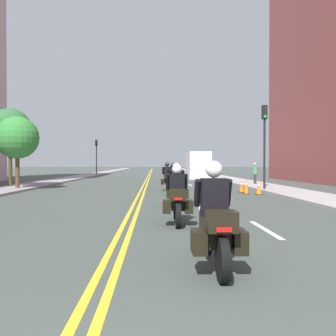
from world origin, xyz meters
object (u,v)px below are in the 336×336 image
object	(u,v)px
motorcycle_4	(167,179)
street_tree_1	(17,138)
pedestrian_1	(255,174)
traffic_light_far	(96,151)
motorcycle_1	(177,199)
traffic_light_near	(264,132)
traffic_cone_1	(242,186)
motorcycle_2	(177,189)
traffic_cone_0	(259,187)
parked_truck	(197,166)
street_tree_0	(10,130)
motorcycle_0	(215,225)
traffic_cone_2	(246,186)
motorcycle_3	(173,182)

from	to	relation	value
motorcycle_4	street_tree_1	size ratio (longest dim) A/B	0.51
pedestrian_1	street_tree_1	bearing A→B (deg)	119.21
motorcycle_4	street_tree_1	world-z (taller)	street_tree_1
traffic_light_far	motorcycle_4	bearing A→B (deg)	-72.76
traffic_light_far	street_tree_1	size ratio (longest dim) A/B	1.08
motorcycle_1	pedestrian_1	size ratio (longest dim) A/B	1.33
traffic_light_near	street_tree_1	world-z (taller)	traffic_light_near
motorcycle_1	traffic_cone_1	world-z (taller)	motorcycle_1
motorcycle_2	traffic_light_far	distance (m)	36.88
motorcycle_2	traffic_cone_0	distance (m)	6.80
motorcycle_2	parked_truck	size ratio (longest dim) A/B	0.35
parked_truck	motorcycle_1	bearing A→B (deg)	-97.75
street_tree_0	motorcycle_2	bearing A→B (deg)	-46.90
traffic_light_far	pedestrian_1	bearing A→B (deg)	-56.46
motorcycle_2	traffic_cone_1	distance (m)	7.76
motorcycle_0	motorcycle_2	distance (m)	7.78
traffic_light_near	parked_truck	xyz separation A→B (m)	(-1.80, 18.00, -2.12)
motorcycle_0	motorcycle_2	bearing A→B (deg)	91.26
motorcycle_0	street_tree_0	size ratio (longest dim) A/B	0.41
traffic_cone_2	traffic_light_far	bearing A→B (deg)	112.53
motorcycle_3	pedestrian_1	world-z (taller)	pedestrian_1
motorcycle_0	motorcycle_1	size ratio (longest dim) A/B	0.97
traffic_cone_2	pedestrian_1	bearing A→B (deg)	71.15
motorcycle_2	parked_truck	world-z (taller)	parked_truck
traffic_light_near	motorcycle_2	bearing A→B (deg)	-126.07
parked_truck	traffic_cone_1	bearing A→B (deg)	-89.32
traffic_light_far	street_tree_1	distance (m)	26.80
motorcycle_1	motorcycle_2	xyz separation A→B (m)	(0.22, 3.67, 0.02)
traffic_cone_2	pedestrian_1	xyz separation A→B (m)	(2.55, 7.47, 0.44)
pedestrian_1	traffic_cone_0	bearing A→B (deg)	-179.61
motorcycle_1	traffic_light_near	distance (m)	13.02
motorcycle_1	traffic_light_far	bearing A→B (deg)	103.30
motorcycle_0	traffic_cone_1	bearing A→B (deg)	75.42
motorcycle_1	traffic_light_far	distance (m)	40.41
traffic_cone_1	parked_truck	world-z (taller)	parked_truck
traffic_light_far	street_tree_0	distance (m)	24.90
motorcycle_0	traffic_cone_0	world-z (taller)	motorcycle_0
traffic_light_far	parked_truck	distance (m)	16.09
traffic_cone_0	parked_truck	xyz separation A→B (m)	(-0.73, 20.56, 0.89)
traffic_cone_1	motorcycle_3	bearing A→B (deg)	-154.33
motorcycle_0	pedestrian_1	bearing A→B (deg)	73.37
traffic_light_near	street_tree_1	xyz separation A→B (m)	(-14.62, 1.32, -0.27)
motorcycle_1	street_tree_0	distance (m)	17.99
motorcycle_2	traffic_light_far	bearing A→B (deg)	102.87
motorcycle_2	traffic_light_near	world-z (taller)	traffic_light_near
motorcycle_2	street_tree_0	bearing A→B (deg)	132.51
motorcycle_1	motorcycle_4	distance (m)	12.02
motorcycle_0	motorcycle_3	size ratio (longest dim) A/B	0.97
motorcycle_0	motorcycle_4	bearing A→B (deg)	91.08
motorcycle_0	traffic_cone_1	distance (m)	14.95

